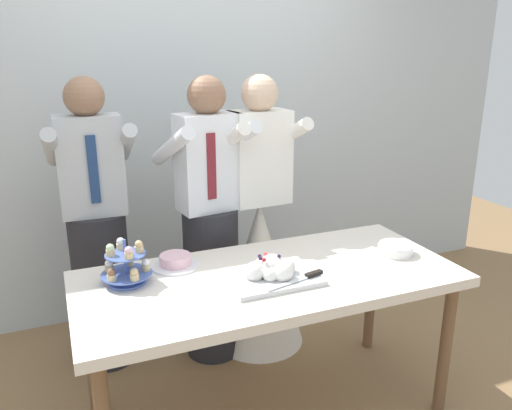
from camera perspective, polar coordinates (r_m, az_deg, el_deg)
The scene contains 9 objects.
rear_wall at distance 3.52m, azimuth -7.71°, elevation 11.47°, with size 5.20×0.10×2.90m, color silver.
dessert_table at distance 2.44m, azimuth 1.53°, elevation -9.36°, with size 1.80×0.80×0.78m.
cupcake_stand at distance 2.37m, azimuth -14.40°, elevation -6.66°, with size 0.23×0.23×0.21m.
main_cake_tray at distance 2.34m, azimuth 1.78°, elevation -7.51°, with size 0.43×0.31×0.13m.
plate_stack at distance 2.72m, azimuth 15.41°, elevation -4.79°, with size 0.18×0.18×0.05m.
round_cake at distance 2.52m, azimuth -9.04°, elevation -6.29°, with size 0.24×0.24×0.06m.
person_groom at distance 2.95m, azimuth -5.15°, elevation -3.65°, with size 0.52×0.55×1.66m.
person_bride at distance 3.12m, azimuth 0.36°, elevation -5.64°, with size 0.56×0.56×1.66m.
person_guest at distance 3.00m, azimuth -17.30°, elevation -4.05°, with size 0.47×0.50×1.66m.
Camera 1 is at (-0.89, -2.00, 1.80)m, focal length 35.58 mm.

